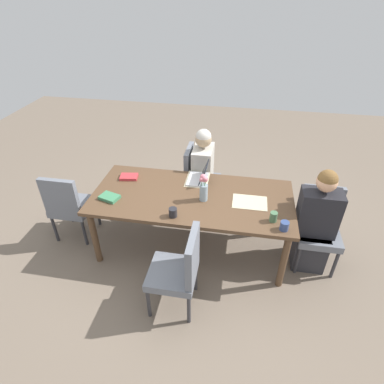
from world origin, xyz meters
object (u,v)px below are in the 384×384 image
object	(u,v)px
laptop_far_left_near	(199,177)
coffee_mug_near_left	(273,217)
person_far_left_near	(203,177)
coffee_mug_near_right	(173,212)
chair_head_right_left_mid	(319,224)
chair_far_left_near	(198,176)
person_head_right_left_mid	(315,226)
chair_near_right_near	(180,268)
dining_table	(192,201)
book_blue_cover	(129,177)
flower_vase	(204,187)
chair_head_left_left_far	(69,204)
book_red_cover	(109,197)
coffee_mug_centre_left	(284,226)

from	to	relation	value
laptop_far_left_near	coffee_mug_near_left	xyz separation A→B (m)	(0.82, -0.61, 0.01)
person_far_left_near	coffee_mug_near_right	xyz separation A→B (m)	(-0.14, -1.10, 0.25)
chair_head_right_left_mid	coffee_mug_near_right	xyz separation A→B (m)	(-1.50, -0.43, 0.28)
chair_far_left_near	laptop_far_left_near	world-z (taller)	laptop_far_left_near
person_head_right_left_mid	chair_near_right_near	bearing A→B (deg)	-148.10
dining_table	laptop_far_left_near	distance (m)	0.35
person_head_right_left_mid	person_far_left_near	bearing A→B (deg)	150.07
book_blue_cover	flower_vase	bearing A→B (deg)	-25.37
dining_table	chair_far_left_near	world-z (taller)	chair_far_left_near
chair_head_right_left_mid	book_blue_cover	world-z (taller)	chair_head_right_left_mid
dining_table	coffee_mug_near_right	world-z (taller)	coffee_mug_near_right
person_far_left_near	chair_head_left_left_far	xyz separation A→B (m)	(-1.46, -0.81, -0.03)
chair_head_right_left_mid	book_red_cover	xyz separation A→B (m)	(-2.23, -0.25, 0.25)
person_head_right_left_mid	chair_head_left_left_far	distance (m)	2.76
laptop_far_left_near	book_blue_cover	distance (m)	0.83
flower_vase	coffee_mug_near_left	size ratio (longest dim) A/B	3.01
chair_far_left_near	person_head_right_left_mid	bearing A→B (deg)	-30.46
chair_near_right_near	coffee_mug_centre_left	size ratio (longest dim) A/B	9.95
chair_head_left_left_far	book_blue_cover	world-z (taller)	chair_head_left_left_far
person_head_right_left_mid	book_red_cover	size ratio (longest dim) A/B	5.97
chair_far_left_near	chair_near_right_near	size ratio (longest dim) A/B	1.00
chair_far_left_near	person_far_left_near	size ratio (longest dim) A/B	0.75
chair_head_left_left_far	coffee_mug_near_right	distance (m)	1.38
book_red_cover	flower_vase	bearing A→B (deg)	25.71
flower_vase	book_blue_cover	xyz separation A→B (m)	(-0.93, 0.28, -0.14)
chair_far_left_near	book_blue_cover	distance (m)	0.95
chair_head_right_left_mid	person_head_right_left_mid	bearing A→B (deg)	-128.76
chair_head_right_left_mid	chair_head_left_left_far	size ratio (longest dim) A/B	1.00
dining_table	coffee_mug_centre_left	size ratio (longest dim) A/B	23.93
person_head_right_left_mid	coffee_mug_centre_left	world-z (taller)	person_head_right_left_mid
chair_near_right_near	coffee_mug_centre_left	distance (m)	1.04
coffee_mug_centre_left	person_head_right_left_mid	bearing A→B (deg)	44.62
chair_far_left_near	coffee_mug_near_right	bearing A→B (deg)	-92.99
chair_near_right_near	coffee_mug_centre_left	xyz separation A→B (m)	(0.91, 0.43, 0.28)
flower_vase	book_red_cover	world-z (taller)	flower_vase
coffee_mug_near_right	book_blue_cover	bearing A→B (deg)	137.73
chair_near_right_near	dining_table	bearing A→B (deg)	92.42
chair_near_right_near	laptop_far_left_near	xyz separation A→B (m)	(-0.01, 1.15, 0.27)
coffee_mug_near_right	chair_head_right_left_mid	bearing A→B (deg)	15.92
chair_head_right_left_mid	book_red_cover	world-z (taller)	chair_head_right_left_mid
chair_head_left_left_far	chair_near_right_near	world-z (taller)	same
laptop_far_left_near	coffee_mug_near_left	distance (m)	1.02
chair_far_left_near	flower_vase	size ratio (longest dim) A/B	2.94
dining_table	coffee_mug_centre_left	bearing A→B (deg)	-22.67
person_far_left_near	book_red_cover	size ratio (longest dim) A/B	5.97
chair_near_right_near	book_red_cover	distance (m)	1.11
coffee_mug_centre_left	book_red_cover	world-z (taller)	coffee_mug_centre_left
person_far_left_near	book_red_cover	bearing A→B (deg)	-133.11
book_blue_cover	person_head_right_left_mid	bearing A→B (deg)	-15.52
coffee_mug_near_right	book_blue_cover	size ratio (longest dim) A/B	0.47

